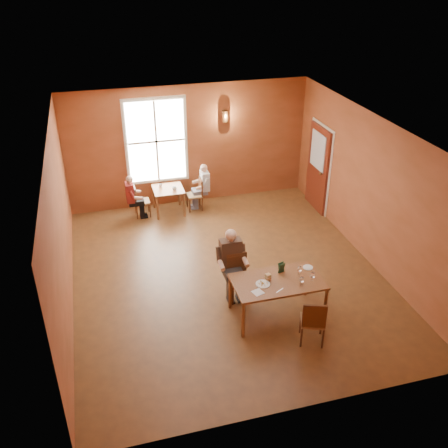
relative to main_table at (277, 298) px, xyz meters
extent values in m
cube|color=brown|center=(-0.52, 1.45, -0.37)|extent=(6.00, 7.00, 0.01)
cube|color=brown|center=(-0.52, 4.95, 1.13)|extent=(6.00, 0.04, 3.00)
cube|color=brown|center=(-0.52, -2.05, 1.13)|extent=(6.00, 0.04, 3.00)
cube|color=brown|center=(-3.52, 1.45, 1.13)|extent=(0.04, 7.00, 3.00)
cube|color=brown|center=(2.48, 1.45, 1.13)|extent=(0.04, 7.00, 3.00)
cube|color=white|center=(-0.52, 1.45, 2.63)|extent=(6.00, 7.00, 0.04)
cube|color=white|center=(-1.32, 4.90, 1.33)|extent=(1.36, 0.10, 1.96)
cube|color=maroon|center=(2.42, 3.75, 0.68)|extent=(0.12, 1.04, 2.10)
cylinder|color=brown|center=(0.38, 4.85, 1.83)|extent=(0.16, 0.16, 0.28)
cylinder|color=silver|center=(-0.29, -0.03, 0.38)|extent=(0.33, 0.33, 0.03)
cube|color=tan|center=(-0.16, 0.07, 0.42)|extent=(0.10, 0.10, 0.10)
cube|color=#214127|center=(0.15, 0.23, 0.46)|extent=(0.13, 0.09, 0.20)
cube|color=silver|center=(-0.07, -0.27, 0.37)|extent=(0.16, 0.10, 0.00)
cube|color=white|center=(-0.44, -0.22, 0.37)|extent=(0.21, 0.21, 0.01)
cylinder|color=white|center=(0.66, 0.23, 0.37)|extent=(0.20, 0.20, 0.01)
imported|color=silver|center=(-1.03, 4.30, 0.31)|extent=(0.13, 0.13, 0.08)
imported|color=silver|center=(-1.32, 4.58, 0.31)|extent=(0.11, 0.11, 0.08)
camera|label=1|loc=(-2.76, -6.55, 5.39)|focal=40.00mm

